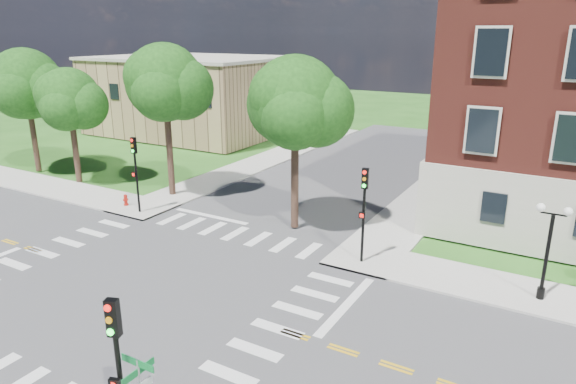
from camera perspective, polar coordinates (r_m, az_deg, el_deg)
The scene contains 17 objects.
ground at distance 24.72m, azimuth -15.84°, elevation -9.95°, with size 160.00×160.00×0.00m, color #245317.
road_ew at distance 24.72m, azimuth -15.85°, elevation -9.94°, with size 90.00×12.00×0.01m, color #3D3D3F.
road_ns at distance 24.72m, azimuth -15.85°, elevation -9.93°, with size 12.00×90.00×0.01m, color #3D3D3F.
sidewalk_ne at distance 32.25m, azimuth 26.52°, elevation -4.49°, with size 34.00×34.00×0.12m.
sidewalk_nw at distance 45.19m, azimuth -15.77°, elevation 2.66°, with size 34.00×34.00×0.12m.
crosswalk_east at distance 20.70m, azimuth -1.19°, elevation -14.99°, with size 2.20×10.20×0.02m, color silver, non-canonical shape.
stop_bar_east at distance 22.37m, azimuth 6.50°, elevation -12.43°, with size 0.40×5.50×0.00m, color silver.
secondary_building at distance 59.41m, azimuth -10.55°, elevation 10.59°, with size 20.40×15.40×8.30m.
tree_a at distance 45.83m, azimuth -27.10°, elevation 10.63°, with size 5.52×5.52×9.79m.
tree_b at distance 41.10m, azimuth -23.15°, elevation 9.45°, with size 4.51×4.51×8.52m.
tree_c at distance 35.58m, azimuth -13.53°, elevation 11.70°, with size 5.16×5.16×10.31m.
tree_d at distance 28.40m, azimuth 0.79°, elevation 9.89°, with size 5.13×5.13×9.83m.
traffic_signal_se at distance 14.22m, azimuth -18.40°, elevation -17.42°, with size 0.37×0.44×4.80m.
traffic_signal_ne at distance 24.95m, azimuth 8.44°, elevation -1.23°, with size 0.35×0.40×4.80m.
traffic_signal_nw at distance 33.11m, azimuth -16.61°, elevation 2.90°, with size 0.32×0.36×4.80m.
twin_lamp_west at distance 24.05m, azimuth 26.94°, elevation -5.45°, with size 1.36×0.36×4.23m.
fire_hydrant at distance 35.39m, azimuth -17.58°, elevation -0.87°, with size 0.35×0.35×0.75m.
Camera 1 is at (16.29, -14.91, 11.11)m, focal length 32.00 mm.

